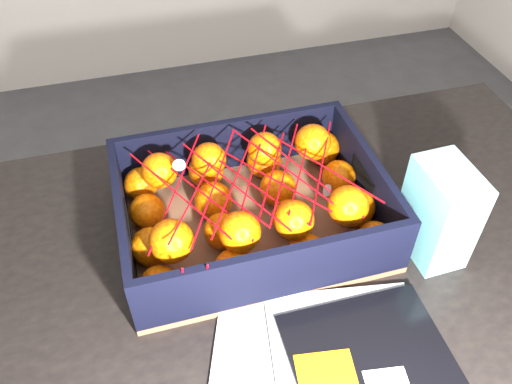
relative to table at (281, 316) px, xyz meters
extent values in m
cube|color=black|center=(0.00, 0.00, 0.08)|extent=(1.21, 0.81, 0.04)
cylinder|color=black|center=(-0.55, 0.35, -0.30)|extent=(0.06, 0.06, 0.71)
cylinder|color=black|center=(0.55, 0.35, -0.30)|extent=(0.06, 0.06, 0.71)
cube|color=silver|center=(0.04, -0.18, 0.11)|extent=(0.25, 0.31, 0.01)
cube|color=orange|center=(0.00, -0.16, 0.12)|extent=(0.08, 0.07, 0.00)
cube|color=white|center=(0.07, -0.20, 0.12)|extent=(0.06, 0.04, 0.00)
cube|color=brown|center=(-0.02, 0.12, 0.10)|extent=(0.41, 0.31, 0.01)
cube|color=black|center=(-0.02, 0.26, 0.16)|extent=(0.41, 0.01, 0.11)
cube|color=black|center=(-0.02, -0.03, 0.16)|extent=(0.41, 0.01, 0.11)
cube|color=black|center=(-0.22, 0.12, 0.16)|extent=(0.01, 0.28, 0.11)
cube|color=black|center=(0.18, 0.12, 0.16)|extent=(0.01, 0.28, 0.11)
sphere|color=#EF5E05|center=(-0.18, 0.01, 0.14)|extent=(0.06, 0.06, 0.06)
sphere|color=#EF5E05|center=(-0.18, 0.08, 0.14)|extent=(0.06, 0.06, 0.06)
sphere|color=#EF5E05|center=(-0.18, 0.16, 0.14)|extent=(0.06, 0.06, 0.06)
sphere|color=#EF5E05|center=(-0.18, 0.22, 0.14)|extent=(0.06, 0.06, 0.06)
sphere|color=#EF5E05|center=(-0.07, 0.01, 0.14)|extent=(0.06, 0.06, 0.06)
sphere|color=#EF5E05|center=(-0.07, 0.08, 0.14)|extent=(0.06, 0.06, 0.06)
sphere|color=#EF5E05|center=(-0.07, 0.15, 0.14)|extent=(0.06, 0.06, 0.06)
sphere|color=#EF5E05|center=(-0.07, 0.23, 0.14)|extent=(0.06, 0.06, 0.06)
sphere|color=#EF5E05|center=(0.04, 0.01, 0.14)|extent=(0.06, 0.06, 0.06)
sphere|color=#EF5E05|center=(0.04, 0.08, 0.14)|extent=(0.06, 0.06, 0.06)
sphere|color=#EF5E05|center=(0.04, 0.15, 0.14)|extent=(0.06, 0.06, 0.06)
sphere|color=#EF5E05|center=(0.04, 0.22, 0.14)|extent=(0.06, 0.06, 0.06)
sphere|color=#EF5E05|center=(0.15, 0.00, 0.14)|extent=(0.06, 0.06, 0.06)
sphere|color=#EF5E05|center=(0.14, 0.08, 0.14)|extent=(0.06, 0.06, 0.06)
sphere|color=#EF5E05|center=(0.15, 0.15, 0.14)|extent=(0.06, 0.06, 0.06)
sphere|color=#EF5E05|center=(0.15, 0.23, 0.14)|extent=(0.06, 0.06, 0.06)
sphere|color=#EF5E05|center=(-0.15, 0.04, 0.19)|extent=(0.06, 0.06, 0.06)
sphere|color=#EF5E05|center=(-0.15, 0.19, 0.19)|extent=(0.06, 0.06, 0.06)
sphere|color=#EF5E05|center=(-0.06, 0.03, 0.19)|extent=(0.06, 0.06, 0.06)
sphere|color=#EF5E05|center=(-0.07, 0.20, 0.19)|extent=(0.06, 0.06, 0.06)
sphere|color=#EF5E05|center=(0.02, 0.03, 0.19)|extent=(0.06, 0.06, 0.06)
sphere|color=#EF5E05|center=(0.03, 0.20, 0.19)|extent=(0.06, 0.06, 0.06)
sphere|color=#EF5E05|center=(0.11, 0.04, 0.19)|extent=(0.06, 0.06, 0.06)
sphere|color=#EF5E05|center=(0.11, 0.20, 0.19)|extent=(0.06, 0.06, 0.06)
cylinder|color=red|center=(-0.13, 0.11, 0.21)|extent=(0.12, 0.21, 0.01)
cylinder|color=red|center=(-0.10, 0.12, 0.21)|extent=(0.12, 0.21, 0.01)
cylinder|color=red|center=(-0.08, 0.12, 0.20)|extent=(0.12, 0.21, 0.01)
cylinder|color=red|center=(-0.05, 0.11, 0.21)|extent=(0.11, 0.21, 0.02)
cylinder|color=red|center=(-0.02, 0.11, 0.20)|extent=(0.12, 0.21, 0.01)
cylinder|color=red|center=(0.01, 0.11, 0.21)|extent=(0.11, 0.21, 0.03)
cylinder|color=red|center=(0.04, 0.12, 0.21)|extent=(0.11, 0.21, 0.02)
cylinder|color=red|center=(0.07, 0.11, 0.21)|extent=(0.11, 0.21, 0.03)
cylinder|color=red|center=(0.09, 0.12, 0.21)|extent=(0.12, 0.21, 0.01)
cylinder|color=red|center=(-0.13, 0.12, 0.21)|extent=(0.11, 0.21, 0.02)
cylinder|color=red|center=(-0.10, 0.11, 0.21)|extent=(0.11, 0.21, 0.03)
cylinder|color=red|center=(-0.08, 0.12, 0.21)|extent=(0.11, 0.21, 0.02)
cylinder|color=red|center=(-0.05, 0.11, 0.21)|extent=(0.11, 0.21, 0.02)
cylinder|color=red|center=(-0.02, 0.12, 0.20)|extent=(0.11, 0.21, 0.03)
cylinder|color=red|center=(0.01, 0.11, 0.20)|extent=(0.12, 0.21, 0.01)
cylinder|color=red|center=(0.04, 0.12, 0.21)|extent=(0.12, 0.21, 0.00)
cylinder|color=red|center=(0.07, 0.13, 0.20)|extent=(0.11, 0.21, 0.03)
cylinder|color=red|center=(0.09, 0.11, 0.21)|extent=(0.12, 0.21, 0.00)
cylinder|color=red|center=(-0.15, -0.02, 0.18)|extent=(0.00, 0.03, 0.09)
cylinder|color=red|center=(-0.12, -0.02, 0.18)|extent=(0.01, 0.04, 0.08)
cube|color=white|center=(0.24, 0.00, 0.18)|extent=(0.08, 0.11, 0.16)
camera|label=1|loc=(-0.17, -0.45, 0.75)|focal=36.83mm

